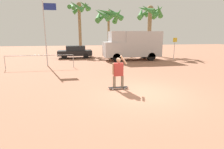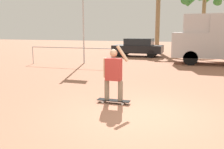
{
  "view_description": "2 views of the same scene",
  "coord_description": "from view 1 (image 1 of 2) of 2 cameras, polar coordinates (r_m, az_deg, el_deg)",
  "views": [
    {
      "loc": [
        -2.91,
        -7.13,
        2.57
      ],
      "look_at": [
        -1.2,
        1.35,
        0.64
      ],
      "focal_mm": 28.0,
      "sensor_mm": 36.0,
      "label": 1
    },
    {
      "loc": [
        1.13,
        -5.7,
        2.07
      ],
      "look_at": [
        -1.15,
        1.26,
        0.76
      ],
      "focal_mm": 40.0,
      "sensor_mm": 36.0,
      "label": 2
    }
  ],
  "objects": [
    {
      "name": "camper_van",
      "position": [
        18.85,
        6.81,
        9.69
      ],
      "size": [
        5.95,
        2.26,
        3.0
      ],
      "color": "black",
      "rests_on": "ground_plane"
    },
    {
      "name": "palm_tree_center_background",
      "position": [
        26.37,
        -1.24,
        18.67
      ],
      "size": [
        4.54,
        4.52,
        6.5
      ],
      "color": "#8E704C",
      "rests_on": "ground_plane"
    },
    {
      "name": "palm_tree_near_van",
      "position": [
        24.37,
        12.31,
        18.44
      ],
      "size": [
        3.78,
        3.75,
        6.48
      ],
      "color": "#8E704C",
      "rests_on": "ground_plane"
    },
    {
      "name": "person_skateboarder",
      "position": [
        8.41,
        2.09,
        1.2
      ],
      "size": [
        0.73,
        0.22,
        1.57
      ],
      "color": "gray",
      "rests_on": "skateboard"
    },
    {
      "name": "plaza_railing_segment",
      "position": [
        14.9,
        -22.47,
        5.3
      ],
      "size": [
        5.16,
        0.05,
        1.08
      ],
      "color": "#99999E",
      "rests_on": "ground_plane"
    },
    {
      "name": "street_sign",
      "position": [
        20.02,
        19.75,
        8.83
      ],
      "size": [
        0.44,
        0.06,
        2.34
      ],
      "color": "#B7B7BC",
      "rests_on": "ground_plane"
    },
    {
      "name": "parked_car_black",
      "position": [
        21.05,
        -11.92,
        7.36
      ],
      "size": [
        3.87,
        1.9,
        1.42
      ],
      "color": "black",
      "rests_on": "ground_plane"
    },
    {
      "name": "palm_tree_far_left",
      "position": [
        26.32,
        -10.63,
        19.79
      ],
      "size": [
        3.3,
        3.37,
        7.27
      ],
      "color": "#8E704C",
      "rests_on": "ground_plane"
    },
    {
      "name": "flagpole",
      "position": [
        15.98,
        -20.76,
        13.91
      ],
      "size": [
        1.09,
        0.12,
        5.4
      ],
      "color": "#B7B7BC",
      "rests_on": "ground_plane"
    },
    {
      "name": "skateboard",
      "position": [
        8.61,
        2.05,
        -4.26
      ],
      "size": [
        0.95,
        0.23,
        0.09
      ],
      "color": "black",
      "rests_on": "ground_plane"
    },
    {
      "name": "ground_plane",
      "position": [
        8.12,
        10.3,
        -6.06
      ],
      "size": [
        80.0,
        80.0,
        0.0
      ],
      "primitive_type": "plane",
      "color": "#A36B51"
    }
  ]
}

